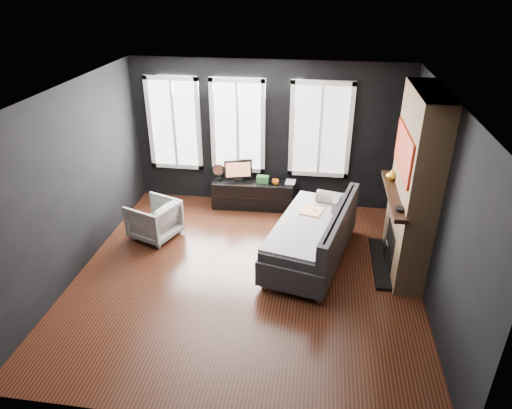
# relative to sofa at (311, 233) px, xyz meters

# --- Properties ---
(floor) EXTENTS (5.00, 5.00, 0.00)m
(floor) POSITION_rel_sofa_xyz_m (-0.91, -0.60, -0.47)
(floor) COLOR black
(floor) RESTS_ON ground
(ceiling) EXTENTS (5.00, 5.00, 0.00)m
(ceiling) POSITION_rel_sofa_xyz_m (-0.91, -0.60, 2.23)
(ceiling) COLOR white
(ceiling) RESTS_ON ground
(wall_back) EXTENTS (5.00, 0.02, 2.70)m
(wall_back) POSITION_rel_sofa_xyz_m (-0.91, 1.90, 0.88)
(wall_back) COLOR black
(wall_back) RESTS_ON ground
(wall_left) EXTENTS (0.02, 5.00, 2.70)m
(wall_left) POSITION_rel_sofa_xyz_m (-3.41, -0.60, 0.88)
(wall_left) COLOR black
(wall_left) RESTS_ON ground
(wall_right) EXTENTS (0.02, 5.00, 2.70)m
(wall_right) POSITION_rel_sofa_xyz_m (1.59, -0.60, 0.88)
(wall_right) COLOR black
(wall_right) RESTS_ON ground
(windows) EXTENTS (4.00, 0.16, 1.76)m
(windows) POSITION_rel_sofa_xyz_m (-1.36, 1.86, 1.91)
(windows) COLOR white
(windows) RESTS_ON wall_back
(fireplace) EXTENTS (0.70, 1.62, 2.70)m
(fireplace) POSITION_rel_sofa_xyz_m (1.39, 0.00, 0.88)
(fireplace) COLOR #93724C
(fireplace) RESTS_ON floor
(sofa) EXTENTS (1.57, 2.38, 0.94)m
(sofa) POSITION_rel_sofa_xyz_m (0.00, 0.00, 0.00)
(sofa) COLOR #252528
(sofa) RESTS_ON floor
(stripe_pillow) EXTENTS (0.16, 0.37, 0.36)m
(stripe_pillow) POSITION_rel_sofa_xyz_m (0.36, 0.46, 0.21)
(stripe_pillow) COLOR gray
(stripe_pillow) RESTS_ON sofa
(armchair) EXTENTS (0.86, 0.89, 0.72)m
(armchair) POSITION_rel_sofa_xyz_m (-2.62, 0.30, -0.11)
(armchair) COLOR white
(armchair) RESTS_ON floor
(media_console) EXTENTS (1.53, 0.53, 0.52)m
(media_console) POSITION_rel_sofa_xyz_m (-1.15, 1.64, -0.21)
(media_console) COLOR black
(media_console) RESTS_ON floor
(monitor) EXTENTS (0.54, 0.25, 0.47)m
(monitor) POSITION_rel_sofa_xyz_m (-1.43, 1.64, 0.28)
(monitor) COLOR black
(monitor) RESTS_ON media_console
(desk_fan) EXTENTS (0.29, 0.29, 0.32)m
(desk_fan) POSITION_rel_sofa_xyz_m (-1.80, 1.65, 0.21)
(desk_fan) COLOR #A9A9A9
(desk_fan) RESTS_ON media_console
(mug) EXTENTS (0.14, 0.12, 0.13)m
(mug) POSITION_rel_sofa_xyz_m (-0.72, 1.57, 0.11)
(mug) COLOR orange
(mug) RESTS_ON media_console
(book) EXTENTS (0.18, 0.03, 0.25)m
(book) POSITION_rel_sofa_xyz_m (-0.54, 1.70, 0.17)
(book) COLOR #B7AB90
(book) RESTS_ON media_console
(storage_box) EXTENTS (0.23, 0.15, 0.12)m
(storage_box) POSITION_rel_sofa_xyz_m (-0.97, 1.64, 0.11)
(storage_box) COLOR #387C3B
(storage_box) RESTS_ON media_console
(mantel_vase) EXTENTS (0.17, 0.18, 0.16)m
(mantel_vase) POSITION_rel_sofa_xyz_m (1.14, 0.45, 0.84)
(mantel_vase) COLOR #C08425
(mantel_vase) RESTS_ON fireplace
(mantel_clock) EXTENTS (0.17, 0.17, 0.04)m
(mantel_clock) POSITION_rel_sofa_xyz_m (1.14, -0.55, 0.78)
(mantel_clock) COLOR black
(mantel_clock) RESTS_ON fireplace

